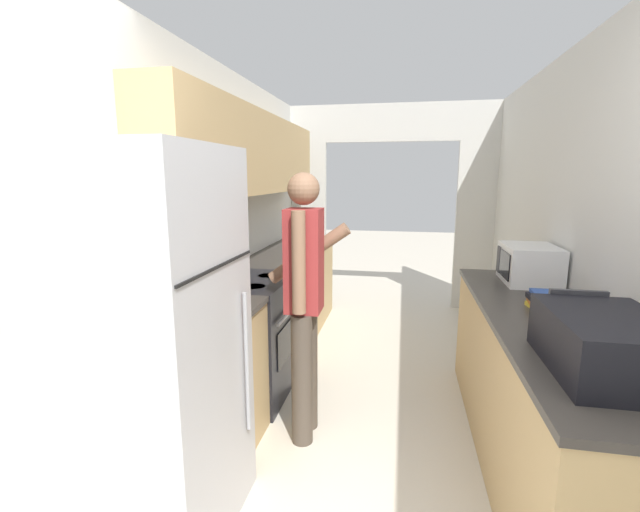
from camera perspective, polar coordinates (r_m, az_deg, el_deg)
wall_left at (r=3.27m, az=-14.21°, el=7.41°), size 0.38×6.86×2.50m
wall_right at (r=2.84m, az=33.95°, el=0.95°), size 0.06×6.86×2.50m
wall_far_with_doorway at (r=5.45m, az=9.28°, el=8.37°), size 2.92×0.06×2.50m
counter_left at (r=4.10m, az=-5.55°, el=-6.36°), size 0.62×3.10×0.89m
counter_right at (r=2.81m, az=27.14°, el=-15.79°), size 0.62×2.35×0.89m
refrigerator at (r=2.09m, az=-21.74°, el=-11.37°), size 0.72×0.73×1.77m
range_oven at (r=3.32m, az=-9.70°, el=-10.51°), size 0.66×0.76×1.03m
person at (r=2.62m, az=-2.10°, el=-5.93°), size 0.53×0.38×1.66m
suitcase at (r=2.01m, az=33.85°, el=-9.70°), size 0.40×0.61×0.25m
microwave at (r=3.37m, az=26.11°, el=-0.99°), size 0.35×0.46×0.27m
book_stack at (r=2.72m, az=28.53°, el=-5.59°), size 0.25×0.30×0.10m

